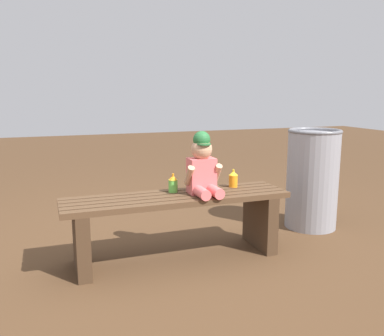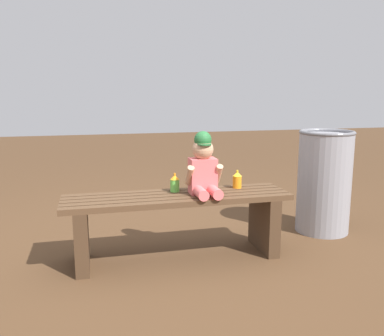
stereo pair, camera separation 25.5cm
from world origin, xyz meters
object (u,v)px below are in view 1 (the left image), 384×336
(child_figure, at_px, (203,167))
(trash_bin, at_px, (312,178))
(sippy_cup_left, at_px, (173,183))
(sippy_cup_right, at_px, (233,179))
(park_bench, at_px, (177,217))

(child_figure, height_order, trash_bin, child_figure)
(child_figure, height_order, sippy_cup_left, child_figure)
(sippy_cup_left, bearing_deg, trash_bin, 7.43)
(sippy_cup_left, bearing_deg, sippy_cup_right, 0.00)
(child_figure, relative_size, sippy_cup_right, 3.26)
(child_figure, xyz_separation_m, sippy_cup_left, (-0.17, 0.10, -0.12))
(sippy_cup_right, bearing_deg, trash_bin, 11.55)
(child_figure, distance_m, sippy_cup_right, 0.31)
(sippy_cup_left, xyz_separation_m, trash_bin, (1.20, 0.16, -0.09))
(sippy_cup_left, distance_m, sippy_cup_right, 0.44)
(child_figure, relative_size, sippy_cup_left, 3.26)
(park_bench, distance_m, trash_bin, 1.23)
(park_bench, bearing_deg, sippy_cup_left, 90.35)
(sippy_cup_right, distance_m, trash_bin, 0.79)
(child_figure, distance_m, sippy_cup_left, 0.23)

